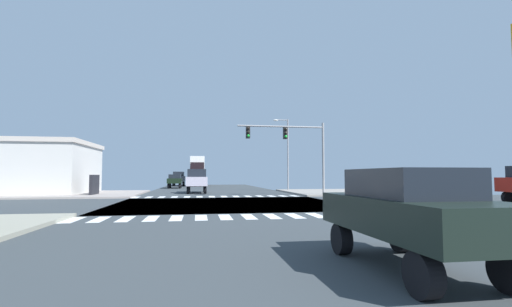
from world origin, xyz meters
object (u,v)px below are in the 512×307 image
at_px(suv_farside_2, 179,177).
at_px(pickup_trailing_1, 197,180).
at_px(sedan_leading_2, 408,209).
at_px(street_lamp, 286,148).
at_px(bank_building, 17,168).
at_px(sedan_queued_1, 175,180).
at_px(traffic_signal_mast, 290,141).
at_px(box_truck_crossing_1, 197,170).

bearing_deg(suv_farside_2, pickup_trailing_1, 97.07).
xyz_separation_m(suv_farside_2, sedan_leading_2, (7.00, -54.01, -0.28)).
relative_size(street_lamp, bank_building, 0.58).
xyz_separation_m(sedan_queued_1, sedan_leading_2, (7.00, -43.83, 0.00)).
relative_size(street_lamp, sedan_queued_1, 1.90).
bearing_deg(traffic_signal_mast, box_truck_crossing_1, 104.49).
height_order(box_truck_crossing_1, pickup_trailing_1, box_truck_crossing_1).
distance_m(sedan_queued_1, pickup_trailing_1, 14.34).
bearing_deg(sedan_leading_2, bank_building, 124.33).
relative_size(traffic_signal_mast, box_truck_crossing_1, 1.05).
bearing_deg(traffic_signal_mast, pickup_trailing_1, 139.06).
height_order(street_lamp, pickup_trailing_1, street_lamp).
height_order(sedan_queued_1, sedan_leading_2, same).
distance_m(bank_building, suv_farside_2, 27.73).
xyz_separation_m(bank_building, sedan_leading_2, (20.27, -29.68, -1.33)).
bearing_deg(traffic_signal_mast, suv_farside_2, 109.19).
distance_m(bank_building, box_truck_crossing_1, 28.54).
bearing_deg(pickup_trailing_1, suv_farside_2, -82.93).
height_order(traffic_signal_mast, sedan_queued_1, traffic_signal_mast).
height_order(street_lamp, suv_farside_2, street_lamp).
xyz_separation_m(suv_farside_2, box_truck_crossing_1, (3.00, -0.87, 1.17)).
height_order(bank_building, pickup_trailing_1, bank_building).
relative_size(street_lamp, suv_farside_2, 1.78).
height_order(street_lamp, bank_building, street_lamp).
bearing_deg(box_truck_crossing_1, pickup_trailing_1, 90.00).
distance_m(street_lamp, suv_farside_2, 24.74).
xyz_separation_m(traffic_signal_mast, bank_building, (-24.04, 6.62, -2.23)).
bearing_deg(box_truck_crossing_1, sedan_leading_2, 94.31).
height_order(box_truck_crossing_1, sedan_queued_1, box_truck_crossing_1).
relative_size(traffic_signal_mast, street_lamp, 0.92).
relative_size(bank_building, suv_farside_2, 3.08).
bearing_deg(sedan_queued_1, traffic_signal_mast, 117.42).
relative_size(sedan_queued_1, pickup_trailing_1, 0.84).
distance_m(traffic_signal_mast, box_truck_crossing_1, 31.13).
xyz_separation_m(street_lamp, pickup_trailing_1, (-9.97, -3.42, -3.58)).
bearing_deg(suv_farside_2, sedan_queued_1, 90.00).
height_order(suv_farside_2, sedan_queued_1, suv_farside_2).
bearing_deg(street_lamp, pickup_trailing_1, -161.07).
relative_size(sedan_queued_1, sedan_leading_2, 1.00).
bearing_deg(traffic_signal_mast, sedan_leading_2, -99.28).
distance_m(suv_farside_2, sedan_leading_2, 54.46).
bearing_deg(street_lamp, suv_farside_2, 121.96).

